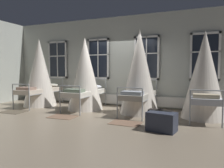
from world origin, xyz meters
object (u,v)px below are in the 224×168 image
Objects in this scene: cot_first at (40,74)px; cot_second at (85,75)px; cot_third at (139,73)px; suitcase_dark at (160,119)px; cot_fourth at (204,76)px; travel_trunk at (162,122)px.

cot_first is 2.00m from cot_second.
cot_third reaches higher than suitcase_dark.
cot_third reaches higher than cot_first.
cot_second is at bearing 92.10° from cot_third.
cot_first is 0.97× the size of cot_third.
cot_third is (3.95, 0.02, 0.04)m from cot_first.
cot_fourth is (1.89, 0.02, -0.08)m from cot_third.
cot_second is 3.84m from cot_fourth.
suitcase_dark is (4.85, -1.47, -1.03)m from cot_first.
cot_first is at bearing 90.36° from cot_second.
cot_third is at bearing -88.93° from cot_second.
cot_third is 4.59× the size of suitcase_dark.
cot_first is 1.03× the size of cot_fourth.
cot_second is at bearing 89.25° from cot_fourth.
cot_second reaches higher than cot_fourth.
cot_third is at bearing 128.69° from suitcase_dark.
suitcase_dark is (0.90, -1.49, -1.07)m from cot_third.
suitcase_dark is 0.91× the size of travel_trunk.
cot_second is 3.35m from suitcase_dark.
suitcase_dark is 0.24m from travel_trunk.
travel_trunk is at bearing -109.48° from cot_first.
cot_fourth is 3.92× the size of travel_trunk.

